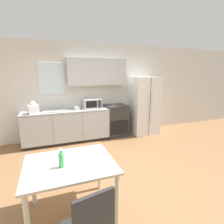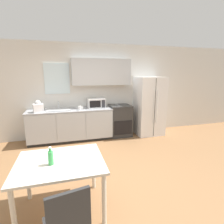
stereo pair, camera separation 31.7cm
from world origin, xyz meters
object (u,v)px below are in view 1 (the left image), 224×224
(dining_table, at_px, (70,170))
(drink_bottle, at_px, (61,160))
(microwave, at_px, (92,103))
(coffee_mug, at_px, (76,109))
(oven_range, at_px, (116,120))
(refrigerator, at_px, (144,105))

(dining_table, relative_size, drink_bottle, 4.71)
(dining_table, bearing_deg, microwave, 70.34)
(coffee_mug, relative_size, dining_table, 0.12)
(coffee_mug, bearing_deg, dining_table, -101.19)
(dining_table, bearing_deg, drink_bottle, -149.13)
(oven_range, xyz_separation_m, dining_table, (-1.69, -2.68, 0.18))
(microwave, bearing_deg, refrigerator, -5.11)
(drink_bottle, bearing_deg, dining_table, 30.87)
(coffee_mug, distance_m, drink_bottle, 2.67)
(refrigerator, distance_m, microwave, 1.63)
(dining_table, distance_m, drink_bottle, 0.23)
(coffee_mug, xyz_separation_m, dining_table, (-0.50, -2.54, -0.29))
(oven_range, height_order, microwave, microwave)
(oven_range, distance_m, coffee_mug, 1.29)
(microwave, bearing_deg, oven_range, -6.57)
(oven_range, xyz_separation_m, refrigerator, (0.91, -0.06, 0.41))
(oven_range, relative_size, microwave, 1.92)
(refrigerator, xyz_separation_m, dining_table, (-2.61, -2.61, -0.23))
(oven_range, distance_m, microwave, 0.90)
(coffee_mug, distance_m, dining_table, 2.60)
(oven_range, bearing_deg, dining_table, -122.31)
(coffee_mug, height_order, drink_bottle, coffee_mug)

